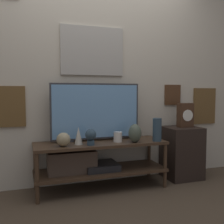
{
  "coord_description": "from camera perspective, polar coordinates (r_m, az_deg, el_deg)",
  "views": [
    {
      "loc": [
        -0.78,
        -2.43,
        1.05
      ],
      "look_at": [
        0.13,
        0.27,
        0.84
      ],
      "focal_mm": 42.0,
      "sensor_mm": 36.0,
      "label": 1
    }
  ],
  "objects": [
    {
      "name": "side_table",
      "position": [
        3.37,
        14.92,
        -8.5
      ],
      "size": [
        0.42,
        0.39,
        0.63
      ],
      "color": "black",
      "rests_on": "ground_plane"
    },
    {
      "name": "mantel_clock",
      "position": [
        3.32,
        15.66,
        -0.66
      ],
      "size": [
        0.18,
        0.11,
        0.29
      ],
      "color": "#422819",
      "rests_on": "side_table"
    },
    {
      "name": "vase_round_glass",
      "position": [
        2.66,
        -10.53,
        -5.9
      ],
      "size": [
        0.14,
        0.14,
        0.14
      ],
      "color": "tan",
      "rests_on": "media_console"
    },
    {
      "name": "vase_slim_bronze",
      "position": [
        2.73,
        -7.3,
        -5.12
      ],
      "size": [
        0.09,
        0.09,
        0.18
      ],
      "color": "beige",
      "rests_on": "media_console"
    },
    {
      "name": "ground_plane",
      "position": [
        2.76,
        -0.8,
        -18.06
      ],
      "size": [
        12.0,
        12.0,
        0.0
      ],
      "primitive_type": "plane",
      "color": "#4C3D2D"
    },
    {
      "name": "candle_jar",
      "position": [
        2.85,
        1.27,
        -5.46
      ],
      "size": [
        0.09,
        0.09,
        0.11
      ],
      "color": "silver",
      "rests_on": "media_console"
    },
    {
      "name": "vase_urn_stoneware",
      "position": [
        2.84,
        5.01,
        -4.61
      ],
      "size": [
        0.14,
        0.14,
        0.2
      ],
      "color": "#4C5647",
      "rests_on": "media_console"
    },
    {
      "name": "vase_tall_ceramic",
      "position": [
        2.94,
        9.79,
        -3.8
      ],
      "size": [
        0.1,
        0.1,
        0.25
      ],
      "color": "#2D4251",
      "rests_on": "media_console"
    },
    {
      "name": "decorative_bust",
      "position": [
        2.68,
        -4.66,
        -5.22
      ],
      "size": [
        0.11,
        0.11,
        0.17
      ],
      "color": "#2D4251",
      "rests_on": "media_console"
    },
    {
      "name": "wall_back",
      "position": [
        3.09,
        -3.96,
        9.86
      ],
      "size": [
        6.4,
        0.08,
        2.7
      ],
      "color": "beige",
      "rests_on": "ground_plane"
    },
    {
      "name": "media_console",
      "position": [
        2.87,
        -4.7,
        -10.36
      ],
      "size": [
        1.42,
        0.45,
        0.51
      ],
      "color": "#422D1E",
      "rests_on": "ground_plane"
    },
    {
      "name": "television",
      "position": [
        2.91,
        -3.52,
        0.14
      ],
      "size": [
        1.0,
        0.05,
        0.64
      ],
      "color": "#333338",
      "rests_on": "media_console"
    }
  ]
}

